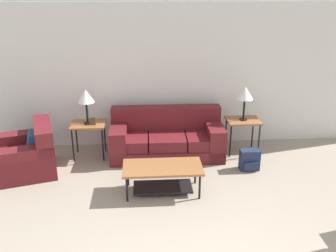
{
  "coord_description": "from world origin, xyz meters",
  "views": [
    {
      "loc": [
        -0.57,
        -2.13,
        2.88
      ],
      "look_at": [
        -0.2,
        3.29,
        0.8
      ],
      "focal_mm": 40.0,
      "sensor_mm": 36.0,
      "label": 1
    }
  ],
  "objects_px": {
    "side_table_left": "(88,127)",
    "table_lamp_right": "(245,94)",
    "couch": "(167,139)",
    "backpack": "(250,160)",
    "coffee_table": "(163,173)",
    "side_table_right": "(243,123)",
    "table_lamp_left": "(86,97)",
    "armchair": "(28,155)"
  },
  "relations": [
    {
      "from": "couch",
      "to": "side_table_left",
      "type": "bearing_deg",
      "value": 179.17
    },
    {
      "from": "armchair",
      "to": "table_lamp_right",
      "type": "xyz_separation_m",
      "value": [
        3.63,
        0.51,
        0.81
      ]
    },
    {
      "from": "coffee_table",
      "to": "backpack",
      "type": "height_order",
      "value": "coffee_table"
    },
    {
      "from": "side_table_left",
      "to": "backpack",
      "type": "xyz_separation_m",
      "value": [
        2.68,
        -0.69,
        -0.39
      ]
    },
    {
      "from": "couch",
      "to": "coffee_table",
      "type": "height_order",
      "value": "couch"
    },
    {
      "from": "coffee_table",
      "to": "couch",
      "type": "bearing_deg",
      "value": 83.62
    },
    {
      "from": "coffee_table",
      "to": "backpack",
      "type": "bearing_deg",
      "value": 22.72
    },
    {
      "from": "armchair",
      "to": "side_table_right",
      "type": "height_order",
      "value": "armchair"
    },
    {
      "from": "side_table_right",
      "to": "side_table_left",
      "type": "bearing_deg",
      "value": 180.0
    },
    {
      "from": "couch",
      "to": "side_table_right",
      "type": "relative_size",
      "value": 3.16
    },
    {
      "from": "side_table_left",
      "to": "backpack",
      "type": "height_order",
      "value": "side_table_left"
    },
    {
      "from": "couch",
      "to": "backpack",
      "type": "distance_m",
      "value": 1.49
    },
    {
      "from": "side_table_left",
      "to": "table_lamp_right",
      "type": "bearing_deg",
      "value": -0.0
    },
    {
      "from": "table_lamp_right",
      "to": "backpack",
      "type": "distance_m",
      "value": 1.16
    },
    {
      "from": "side_table_left",
      "to": "table_lamp_right",
      "type": "xyz_separation_m",
      "value": [
        2.72,
        -0.0,
        0.54
      ]
    },
    {
      "from": "table_lamp_right",
      "to": "couch",
      "type": "bearing_deg",
      "value": -179.16
    },
    {
      "from": "table_lamp_left",
      "to": "couch",
      "type": "bearing_deg",
      "value": -0.83
    },
    {
      "from": "armchair",
      "to": "table_lamp_left",
      "type": "xyz_separation_m",
      "value": [
        0.91,
        0.51,
        0.81
      ]
    },
    {
      "from": "side_table_right",
      "to": "backpack",
      "type": "distance_m",
      "value": 0.8
    },
    {
      "from": "side_table_left",
      "to": "table_lamp_right",
      "type": "distance_m",
      "value": 2.77
    },
    {
      "from": "table_lamp_right",
      "to": "side_table_right",
      "type": "bearing_deg",
      "value": 80.54
    },
    {
      "from": "side_table_right",
      "to": "table_lamp_right",
      "type": "distance_m",
      "value": 0.54
    },
    {
      "from": "side_table_right",
      "to": "table_lamp_right",
      "type": "bearing_deg",
      "value": -99.46
    },
    {
      "from": "coffee_table",
      "to": "side_table_left",
      "type": "bearing_deg",
      "value": 132.98
    },
    {
      "from": "table_lamp_left",
      "to": "armchair",
      "type": "bearing_deg",
      "value": -150.51
    },
    {
      "from": "coffee_table",
      "to": "table_lamp_right",
      "type": "bearing_deg",
      "value": 40.98
    },
    {
      "from": "backpack",
      "to": "armchair",
      "type": "bearing_deg",
      "value": 177.15
    },
    {
      "from": "side_table_right",
      "to": "table_lamp_right",
      "type": "relative_size",
      "value": 1.03
    },
    {
      "from": "armchair",
      "to": "table_lamp_right",
      "type": "relative_size",
      "value": 1.94
    },
    {
      "from": "couch",
      "to": "armchair",
      "type": "distance_m",
      "value": 2.32
    },
    {
      "from": "table_lamp_right",
      "to": "backpack",
      "type": "relative_size",
      "value": 1.74
    },
    {
      "from": "armchair",
      "to": "backpack",
      "type": "xyz_separation_m",
      "value": [
        3.59,
        -0.18,
        -0.12
      ]
    },
    {
      "from": "armchair",
      "to": "table_lamp_right",
      "type": "height_order",
      "value": "table_lamp_right"
    },
    {
      "from": "table_lamp_left",
      "to": "table_lamp_right",
      "type": "xyz_separation_m",
      "value": [
        2.72,
        0.0,
        0.0
      ]
    },
    {
      "from": "side_table_right",
      "to": "table_lamp_left",
      "type": "bearing_deg",
      "value": -180.0
    },
    {
      "from": "armchair",
      "to": "backpack",
      "type": "relative_size",
      "value": 3.38
    },
    {
      "from": "side_table_left",
      "to": "table_lamp_left",
      "type": "distance_m",
      "value": 0.54
    },
    {
      "from": "table_lamp_right",
      "to": "backpack",
      "type": "bearing_deg",
      "value": -93.26
    },
    {
      "from": "table_lamp_left",
      "to": "backpack",
      "type": "distance_m",
      "value": 2.92
    },
    {
      "from": "backpack",
      "to": "table_lamp_left",
      "type": "bearing_deg",
      "value": 165.5
    },
    {
      "from": "armchair",
      "to": "side_table_left",
      "type": "relative_size",
      "value": 1.87
    },
    {
      "from": "armchair",
      "to": "coffee_table",
      "type": "relative_size",
      "value": 1.02
    }
  ]
}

